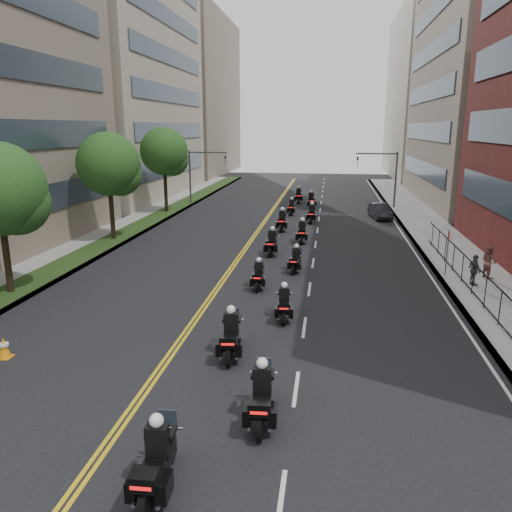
{
  "coord_description": "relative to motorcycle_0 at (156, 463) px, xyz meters",
  "views": [
    {
      "loc": [
        4.0,
        -9.15,
        7.97
      ],
      "look_at": [
        0.35,
        15.78,
        1.43
      ],
      "focal_mm": 35.0,
      "sensor_mm": 36.0,
      "label": 1
    }
  ],
  "objects": [
    {
      "name": "motorcycle_6",
      "position": [
        0.08,
        21.79,
        -0.02
      ],
      "size": [
        0.57,
        2.48,
        1.83
      ],
      "rotation": [
        0.0,
        0.0,
        -0.02
      ],
      "color": "black",
      "rests_on": "ground"
    },
    {
      "name": "building_left_far",
      "position": [
        -22.43,
        78.03,
        12.26
      ],
      "size": [
        16.0,
        28.0,
        26.0
      ],
      "primitive_type": "cube",
      "color": "gray",
      "rests_on": "ground"
    },
    {
      "name": "parked_sedan",
      "position": [
        8.15,
        36.13,
        -0.08
      ],
      "size": [
        2.01,
        4.18,
        1.32
      ],
      "primitive_type": "imported",
      "rotation": [
        0.0,
        0.0,
        0.16
      ],
      "color": "black",
      "rests_on": "ground"
    },
    {
      "name": "motorcycle_9",
      "position": [
        2.18,
        33.18,
        -0.02
      ],
      "size": [
        0.58,
        2.47,
        1.82
      ],
      "rotation": [
        0.0,
        0.0,
        -0.04
      ],
      "color": "black",
      "rests_on": "ground"
    },
    {
      "name": "motorcycle_2",
      "position": [
        0.31,
        6.97,
        -0.0
      ],
      "size": [
        0.7,
        2.54,
        1.88
      ],
      "rotation": [
        0.0,
        0.0,
        0.1
      ],
      "color": "black",
      "rests_on": "ground"
    },
    {
      "name": "building_right_far",
      "position": [
        21.07,
        78.03,
        12.26
      ],
      "size": [
        15.0,
        28.0,
        26.0
      ],
      "primitive_type": "cube",
      "color": "#AEA28C",
      "rests_on": "ground"
    },
    {
      "name": "motorcycle_5",
      "position": [
        1.86,
        18.13,
        -0.11
      ],
      "size": [
        0.6,
        2.15,
        1.59
      ],
      "rotation": [
        0.0,
        0.0,
        -0.1
      ],
      "color": "black",
      "rests_on": "ground"
    },
    {
      "name": "ground",
      "position": [
        -0.43,
        0.03,
        -0.74
      ],
      "size": [
        160.0,
        160.0,
        0.0
      ],
      "primitive_type": "plane",
      "color": "black",
      "rests_on": "ground"
    },
    {
      "name": "motorcycle_7",
      "position": [
        1.78,
        25.5,
        -0.04
      ],
      "size": [
        0.56,
        2.42,
        1.79
      ],
      "rotation": [
        0.0,
        0.0,
        0.03
      ],
      "color": "black",
      "rests_on": "ground"
    },
    {
      "name": "pedestrian_b",
      "position": [
        12.12,
        17.96,
        0.29
      ],
      "size": [
        0.96,
        1.05,
        1.76
      ],
      "primitive_type": "imported",
      "rotation": [
        0.0,
        0.0,
        1.98
      ],
      "color": "brown",
      "rests_on": "sidewalk_right"
    },
    {
      "name": "grass_strip",
      "position": [
        -11.63,
        25.03,
        -0.57
      ],
      "size": [
        2.0,
        90.0,
        0.04
      ],
      "primitive_type": "cube",
      "color": "#213C15",
      "rests_on": "sidewalk_left"
    },
    {
      "name": "motorcycle_0",
      "position": [
        0.0,
        0.0,
        0.0
      ],
      "size": [
        0.6,
        2.55,
        1.88
      ],
      "rotation": [
        0.0,
        0.0,
        0.04
      ],
      "color": "black",
      "rests_on": "ground"
    },
    {
      "name": "traffic_cone",
      "position": [
        -7.64,
        5.7,
        -0.36
      ],
      "size": [
        0.46,
        0.46,
        0.77
      ],
      "color": "orange",
      "rests_on": "ground"
    },
    {
      "name": "motorcycle_1",
      "position": [
        1.94,
        3.04,
        0.0
      ],
      "size": [
        0.64,
        2.56,
        1.89
      ],
      "rotation": [
        0.0,
        0.0,
        0.06
      ],
      "color": "black",
      "rests_on": "ground"
    },
    {
      "name": "street_trees",
      "position": [
        -11.48,
        18.64,
        4.39
      ],
      "size": [
        4.4,
        38.4,
        7.98
      ],
      "color": "black",
      "rests_on": "ground"
    },
    {
      "name": "motorcycle_3",
      "position": [
        1.86,
        10.79,
        -0.1
      ],
      "size": [
        0.58,
        2.2,
        1.63
      ],
      "rotation": [
        0.0,
        0.0,
        0.08
      ],
      "color": "black",
      "rests_on": "ground"
    },
    {
      "name": "building_left_mid",
      "position": [
        -22.41,
        48.03,
        16.26
      ],
      "size": [
        16.11,
        28.0,
        34.0
      ],
      "color": "#AEA28C",
      "rests_on": "ground"
    },
    {
      "name": "motorcycle_11",
      "position": [
        1.84,
        40.85,
        -0.0
      ],
      "size": [
        0.75,
        2.54,
        1.88
      ],
      "rotation": [
        0.0,
        0.0,
        0.12
      ],
      "color": "black",
      "rests_on": "ground"
    },
    {
      "name": "motorcycle_10",
      "position": [
        0.17,
        36.91,
        -0.09
      ],
      "size": [
        0.52,
        2.24,
        1.66
      ],
      "rotation": [
        0.0,
        0.0,
        -0.01
      ],
      "color": "black",
      "rests_on": "ground"
    },
    {
      "name": "sidewalk_left",
      "position": [
        -12.43,
        25.03,
        -0.67
      ],
      "size": [
        4.0,
        90.0,
        0.15
      ],
      "primitive_type": "cube",
      "color": "gray",
      "rests_on": "ground"
    },
    {
      "name": "motorcycle_8",
      "position": [
        -0.0,
        29.48,
        -0.01
      ],
      "size": [
        0.58,
        2.52,
        1.86
      ],
      "rotation": [
        0.0,
        0.0,
        0.02
      ],
      "color": "black",
      "rests_on": "ground"
    },
    {
      "name": "traffic_signal_left",
      "position": [
        -9.97,
        42.03,
        2.96
      ],
      "size": [
        4.09,
        0.2,
        5.6
      ],
      "color": "#3F3F44",
      "rests_on": "ground"
    },
    {
      "name": "iron_fence",
      "position": [
        10.57,
        12.03,
        0.16
      ],
      "size": [
        0.05,
        28.0,
        1.5
      ],
      "color": "black",
      "rests_on": "sidewalk_right"
    },
    {
      "name": "pedestrian_c",
      "position": [
        11.0,
        16.45,
        0.21
      ],
      "size": [
        0.65,
        1.01,
        1.6
      ],
      "primitive_type": "imported",
      "rotation": [
        0.0,
        0.0,
        1.87
      ],
      "color": "#47454D",
      "rests_on": "sidewalk_right"
    },
    {
      "name": "motorcycle_4",
      "position": [
        0.19,
        14.83,
        -0.11
      ],
      "size": [
        0.53,
        2.16,
        1.59
      ],
      "rotation": [
        0.0,
        0.0,
        0.05
      ],
      "color": "black",
      "rests_on": "ground"
    },
    {
      "name": "sidewalk_right",
      "position": [
        11.57,
        25.03,
        -0.67
      ],
      "size": [
        4.0,
        90.0,
        0.15
      ],
      "primitive_type": "cube",
      "color": "gray",
      "rests_on": "ground"
    },
    {
      "name": "traffic_signal_right",
      "position": [
        9.11,
        42.03,
        2.96
      ],
      "size": [
        4.09,
        0.2,
        5.6
      ],
      "color": "#3F3F44",
      "rests_on": "ground"
    },
    {
      "name": "building_right_tan",
      "position": [
        21.05,
        48.03,
        14.26
      ],
      "size": [
        15.11,
        28.0,
        30.0
      ],
      "color": "gray",
      "rests_on": "ground"
    },
    {
      "name": "motorcycle_12",
      "position": [
        0.36,
        44.37,
        -0.01
      ],
      "size": [
        0.65,
        2.53,
        1.87
      ],
      "rotation": [
        0.0,
        0.0,
        0.07
      ],
      "color": "black",
      "rests_on": "ground"
    }
  ]
}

